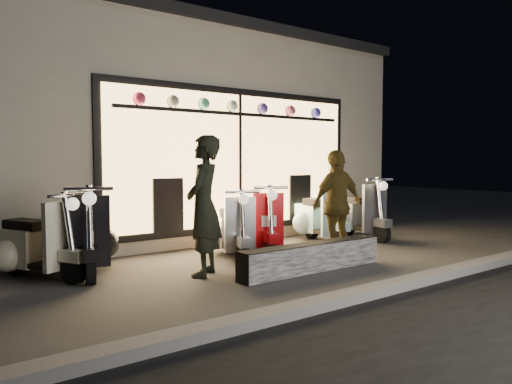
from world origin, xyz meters
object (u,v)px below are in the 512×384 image
Objects in this scene: woman at (337,204)px; graffiti_barrier at (312,257)px; scooter_silver at (232,230)px; scooter_red at (259,226)px; man at (204,206)px.

graffiti_barrier is at bearing 25.56° from woman.
scooter_silver reaches higher than graffiti_barrier.
man is (-1.62, -0.89, 0.50)m from scooter_red.
graffiti_barrier is at bearing 108.11° from man.
scooter_red reaches higher than scooter_silver.
scooter_silver is at bearing 97.48° from graffiti_barrier.
scooter_silver is 0.85× the size of woman.
graffiti_barrier is 1.65m from scooter_red.
scooter_red is at bearing 18.94° from scooter_silver.
man is at bearing -5.72° from woman.
man is (-1.10, -0.92, 0.52)m from scooter_silver.
woman is (0.69, -1.13, 0.41)m from scooter_red.
man reaches higher than scooter_silver.
woman reaches higher than scooter_silver.
man is at bearing -127.67° from scooter_red.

